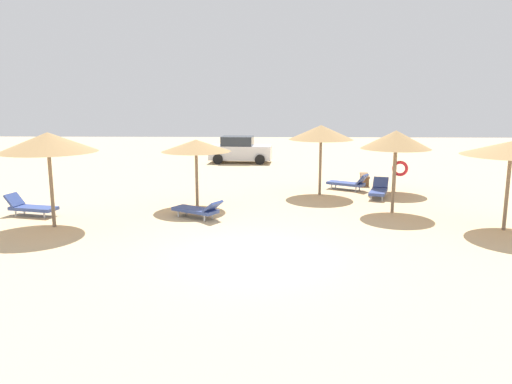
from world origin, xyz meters
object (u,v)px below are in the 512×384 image
(parasol_3, at_px, (321,133))
(parked_car, at_px, (240,150))
(parasol_1, at_px, (196,146))
(lounger_1, at_px, (198,209))
(parasol_0, at_px, (397,141))
(parasol_2, at_px, (48,142))
(lounger_3, at_px, (348,183))
(lounger_0, at_px, (379,190))
(lounger_2, at_px, (30,207))
(parasol_5, at_px, (396,140))
(bench_0, at_px, (365,178))
(parasol_4, at_px, (511,149))

(parasol_3, distance_m, parked_car, 11.63)
(parasol_1, height_order, lounger_1, parasol_1)
(parasol_0, height_order, parasol_1, parasol_0)
(parasol_2, bearing_deg, lounger_3, 32.75)
(lounger_0, height_order, lounger_2, lounger_2)
(lounger_2, relative_size, lounger_3, 1.02)
(parasol_0, relative_size, parasol_2, 0.85)
(parasol_5, xyz_separation_m, parked_car, (-6.54, 14.05, -1.88))
(parasol_5, bearing_deg, lounger_0, 87.88)
(parasol_1, xyz_separation_m, lounger_0, (7.52, 2.06, -2.07))
(lounger_2, bearing_deg, parasol_3, 21.25)
(lounger_0, bearing_deg, lounger_2, -164.40)
(bench_0, bearing_deg, parasol_5, -90.78)
(parasol_0, height_order, parasol_2, parasol_2)
(parasol_1, height_order, parasol_3, parasol_3)
(parasol_3, xyz_separation_m, lounger_2, (-10.88, -4.23, -2.40))
(parasol_3, xyz_separation_m, bench_0, (2.46, 2.65, -2.38))
(lounger_1, bearing_deg, parasol_2, -164.03)
(lounger_2, relative_size, parked_car, 0.48)
(parasol_4, distance_m, lounger_0, 6.43)
(parasol_4, bearing_deg, parasol_0, 107.33)
(parasol_3, relative_size, lounger_2, 1.56)
(parasol_4, bearing_deg, lounger_0, 119.12)
(parasol_1, xyz_separation_m, parked_car, (0.88, 13.25, -1.57))
(parasol_5, height_order, bench_0, parasol_5)
(lounger_1, distance_m, lounger_3, 8.35)
(parasol_4, relative_size, lounger_2, 1.57)
(parasol_1, height_order, bench_0, parasol_1)
(parasol_4, xyz_separation_m, lounger_2, (-16.27, 1.51, -2.32))
(parasol_4, height_order, lounger_0, parasol_4)
(parasol_5, relative_size, lounger_2, 1.56)
(lounger_0, distance_m, lounger_1, 8.22)
(parasol_2, distance_m, bench_0, 14.70)
(parasol_2, xyz_separation_m, parked_car, (5.18, 16.45, -1.98))
(bench_0, bearing_deg, lounger_1, -135.39)
(lounger_2, height_order, parked_car, parked_car)
(lounger_3, bearing_deg, lounger_0, -58.27)
(parasol_2, xyz_separation_m, bench_0, (11.80, 8.41, -2.46))
(bench_0, bearing_deg, parasol_1, -145.17)
(lounger_0, xyz_separation_m, lounger_1, (-7.22, -3.94, -0.01))
(parasol_5, relative_size, lounger_1, 1.57)
(parasol_4, relative_size, lounger_0, 1.55)
(parasol_4, distance_m, bench_0, 9.18)
(parasol_3, relative_size, lounger_1, 1.57)
(parasol_5, xyz_separation_m, lounger_3, (-0.93, 4.54, -2.38))
(parasol_5, bearing_deg, lounger_1, -171.36)
(parasol_3, relative_size, parked_car, 0.74)
(lounger_1, relative_size, bench_0, 1.27)
(parasol_0, relative_size, parasol_1, 0.99)
(parasol_0, distance_m, parasol_2, 14.27)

